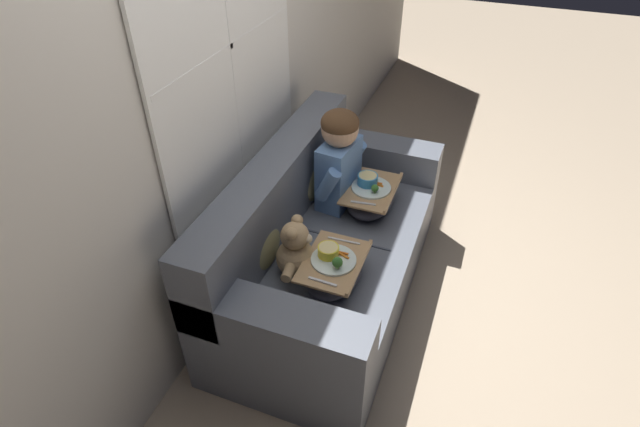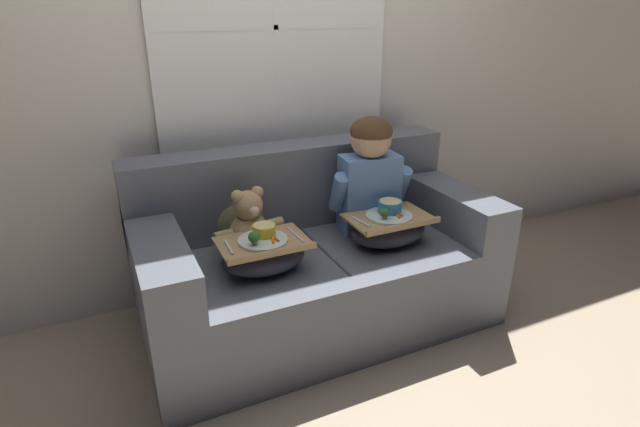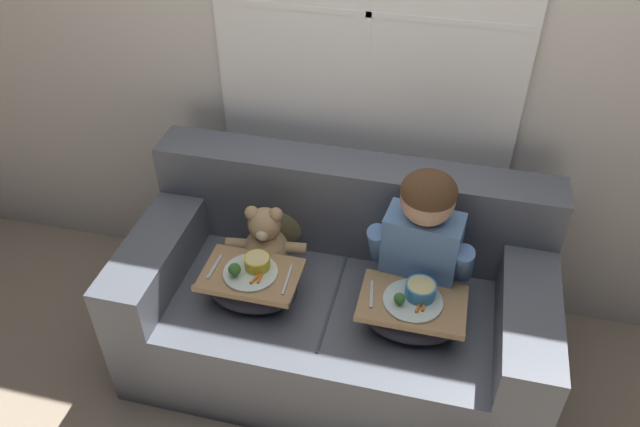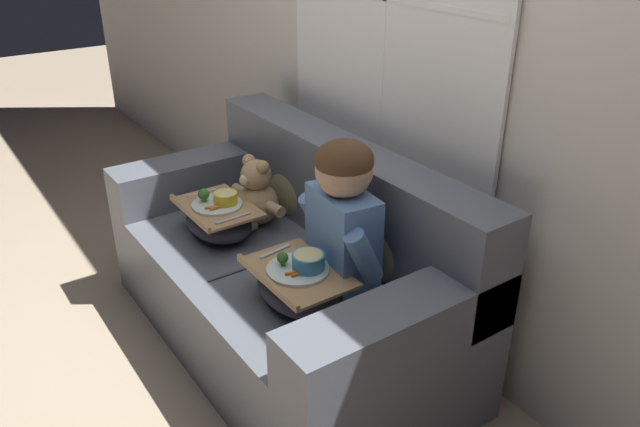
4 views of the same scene
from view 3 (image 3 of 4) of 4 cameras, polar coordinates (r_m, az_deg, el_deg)
name	(u,v)px [view 3 (image 3 of 4)]	position (r m, az deg, el deg)	size (l,w,h in m)	color
ground_plane	(334,358)	(3.02, 1.30, -13.05)	(14.00, 14.00, 0.00)	tan
wall_back_with_window	(369,47)	(2.66, 4.52, 14.96)	(8.00, 0.08, 2.60)	beige
couch	(338,300)	(2.81, 1.67, -7.93)	(1.77, 0.89, 0.89)	#565B66
throw_pillow_behind_child	(424,235)	(2.74, 9.49, -1.97)	(0.35, 0.17, 0.37)	tan
throw_pillow_behind_teddy	(277,213)	(2.83, -3.92, 0.08)	(0.32, 0.16, 0.34)	#898456
child_figure	(423,232)	(2.49, 9.44, -1.68)	(0.45, 0.23, 0.61)	#5B84BC
teddy_bear	(266,243)	(2.71, -5.00, -2.72)	(0.36, 0.25, 0.33)	tan
lap_tray_child	(411,313)	(2.52, 8.36, -8.96)	(0.42, 0.28, 0.22)	#2D2D38
lap_tray_teddy	(252,285)	(2.62, -6.26, -6.49)	(0.40, 0.28, 0.22)	#2D2D38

